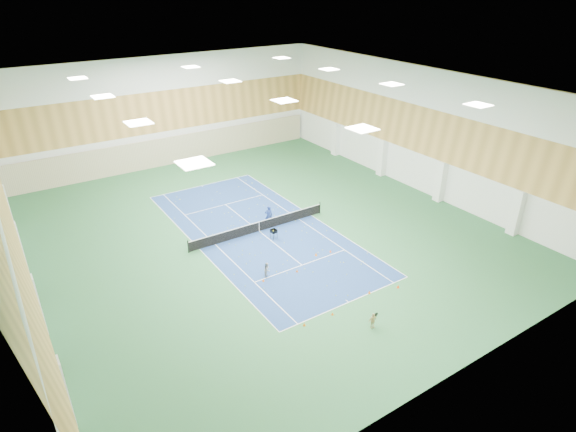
{
  "coord_description": "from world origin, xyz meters",
  "views": [
    {
      "loc": [
        -17.68,
        -31.47,
        19.51
      ],
      "look_at": [
        1.47,
        -2.23,
        2.0
      ],
      "focal_mm": 30.0,
      "sensor_mm": 36.0,
      "label": 1
    }
  ],
  "objects": [
    {
      "name": "cone_svc_b",
      "position": [
        -0.82,
        -6.95,
        0.11
      ],
      "size": [
        0.2,
        0.2,
        0.22
      ],
      "primitive_type": "cone",
      "color": "#D65C0B",
      "rests_on": "ground"
    },
    {
      "name": "room_shell",
      "position": [
        0.0,
        0.0,
        6.0
      ],
      "size": [
        36.0,
        40.0,
        12.0
      ],
      "primitive_type": null,
      "color": "white",
      "rests_on": "ground"
    },
    {
      "name": "back_curtain",
      "position": [
        0.0,
        19.75,
        1.6
      ],
      "size": [
        35.4,
        0.16,
        3.2
      ],
      "primitive_type": "cube",
      "color": "#C6B793",
      "rests_on": "ground"
    },
    {
      "name": "cone_svc_d",
      "position": [
        2.97,
        -6.05,
        0.11
      ],
      "size": [
        0.19,
        0.19,
        0.21
      ],
      "primitive_type": "cone",
      "color": "#FF4A0D",
      "rests_on": "ground"
    },
    {
      "name": "cone_base_b",
      "position": [
        -1.72,
        -12.32,
        0.1
      ],
      "size": [
        0.18,
        0.18,
        0.2
      ],
      "primitive_type": "cone",
      "color": "orange",
      "rests_on": "ground"
    },
    {
      "name": "tennis_net",
      "position": [
        0.0,
        0.0,
        0.55
      ],
      "size": [
        12.8,
        0.1,
        1.1
      ],
      "primitive_type": null,
      "color": "black",
      "rests_on": "ground"
    },
    {
      "name": "door_left_b",
      "position": [
        -17.92,
        0.0,
        1.1
      ],
      "size": [
        0.08,
        1.8,
        2.2
      ],
      "primitive_type": "cube",
      "color": "#593319",
      "rests_on": "ground"
    },
    {
      "name": "coach",
      "position": [
        1.32,
        0.6,
        0.92
      ],
      "size": [
        0.78,
        0.66,
        1.83
      ],
      "primitive_type": "imported",
      "rotation": [
        0.0,
        0.0,
        2.74
      ],
      "color": "navy",
      "rests_on": "ground"
    },
    {
      "name": "cone_svc_c",
      "position": [
        1.71,
        -5.85,
        0.12
      ],
      "size": [
        0.22,
        0.22,
        0.24
      ],
      "primitive_type": "cone",
      "color": "orange",
      "rests_on": "ground"
    },
    {
      "name": "child_apron",
      "position": [
        -0.44,
        -14.66,
        0.54
      ],
      "size": [
        0.65,
        0.31,
        1.07
      ],
      "primitive_type": "imported",
      "rotation": [
        0.0,
        0.0,
        -0.09
      ],
      "color": "tan",
      "rests_on": "ground"
    },
    {
      "name": "tennis_balls_scatter",
      "position": [
        0.0,
        0.0,
        0.05
      ],
      "size": [
        10.57,
        22.77,
        0.07
      ],
      "primitive_type": null,
      "color": "#B0CA22",
      "rests_on": "ground"
    },
    {
      "name": "ceiling_light_grid",
      "position": [
        0.0,
        0.0,
        11.92
      ],
      "size": [
        21.4,
        25.4,
        0.06
      ],
      "primitive_type": null,
      "color": "white",
      "rests_on": "room_shell"
    },
    {
      "name": "cone_base_c",
      "position": [
        1.83,
        -11.86,
        0.11
      ],
      "size": [
        0.2,
        0.2,
        0.22
      ],
      "primitive_type": "cone",
      "color": "orange",
      "rests_on": "ground"
    },
    {
      "name": "wood_cladding",
      "position": [
        0.0,
        0.0,
        8.0
      ],
      "size": [
        36.0,
        40.0,
        8.0
      ],
      "primitive_type": null,
      "color": "tan",
      "rests_on": "room_shell"
    },
    {
      "name": "cone_base_d",
      "position": [
        3.96,
        -12.46,
        0.11
      ],
      "size": [
        0.21,
        0.21,
        0.23
      ],
      "primitive_type": "cone",
      "color": "#FF460D",
      "rests_on": "ground"
    },
    {
      "name": "child_court",
      "position": [
        -2.95,
        -6.24,
        0.57
      ],
      "size": [
        0.7,
        0.7,
        1.15
      ],
      "primitive_type": "imported",
      "rotation": [
        0.0,
        0.0,
        0.75
      ],
      "color": "#919299",
      "rests_on": "ground"
    },
    {
      "name": "cone_svc_a",
      "position": [
        -3.51,
        -6.63,
        0.1
      ],
      "size": [
        0.19,
        0.19,
        0.21
      ],
      "primitive_type": "cone",
      "color": "#FF610D",
      "rests_on": "ground"
    },
    {
      "name": "cone_base_a",
      "position": [
        -3.85,
        -12.21,
        0.1
      ],
      "size": [
        0.19,
        0.19,
        0.21
      ],
      "primitive_type": "cone",
      "color": "orange",
      "rests_on": "ground"
    },
    {
      "name": "ground",
      "position": [
        0.0,
        0.0,
        0.0
      ],
      "size": [
        40.0,
        40.0,
        0.0
      ],
      "primitive_type": "plane",
      "color": "#296137",
      "rests_on": "ground"
    },
    {
      "name": "door_left_a",
      "position": [
        -17.92,
        -8.0,
        1.1
      ],
      "size": [
        0.08,
        1.8,
        2.2
      ],
      "primitive_type": "cube",
      "color": "#593319",
      "rests_on": "ground"
    },
    {
      "name": "court_surface",
      "position": [
        0.0,
        0.0,
        0.01
      ],
      "size": [
        10.97,
        23.77,
        0.01
      ],
      "primitive_type": "cube",
      "color": "navy",
      "rests_on": "ground"
    },
    {
      "name": "ball_cart",
      "position": [
        0.4,
        -1.72,
        0.42
      ],
      "size": [
        0.53,
        0.53,
        0.83
      ],
      "primitive_type": null,
      "rotation": [
        0.0,
        0.0,
        0.11
      ],
      "color": "black",
      "rests_on": "ground"
    }
  ]
}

